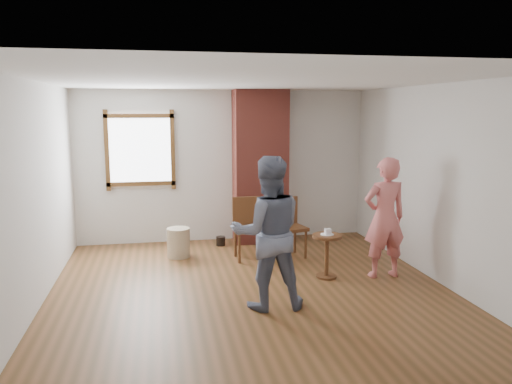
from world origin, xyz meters
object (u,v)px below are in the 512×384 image
Objects in this scene: dining_chair_right at (288,224)px; side_table at (327,249)px; dining_chair_left at (248,224)px; person_pink at (385,218)px; stoneware_crock at (179,243)px; man at (268,233)px.

side_table is (0.25, -1.11, -0.11)m from dining_chair_right.
dining_chair_left is 2.08m from person_pink.
dining_chair_right is 1.52× the size of side_table.
side_table is (0.89, -1.12, -0.12)m from dining_chair_left.
stoneware_crock is at bearing 157.73° from dining_chair_right.
man is at bearing -124.67° from dining_chair_right.
stoneware_crock is 2.49m from man.
dining_chair_left reaches higher than dining_chair_right.
man reaches higher than person_pink.
side_table is 0.36× the size of person_pink.
side_table is (1.94, -1.37, 0.18)m from stoneware_crock.
side_table is at bearing -52.07° from dining_chair_left.
dining_chair_right is at bearing -8.78° from stoneware_crock.
dining_chair_left is 0.64m from dining_chair_right.
man reaches higher than dining_chair_left.
dining_chair_left is at bearing 165.64° from dining_chair_right.
stoneware_crock is at bearing 144.80° from side_table.
stoneware_crock is 0.28× the size of person_pink.
dining_chair_right is at bearing 102.62° from side_table.
side_table is at bearing -35.20° from stoneware_crock.
dining_chair_right is 0.56× the size of person_pink.
man is (-1.00, -0.85, 0.48)m from side_table.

